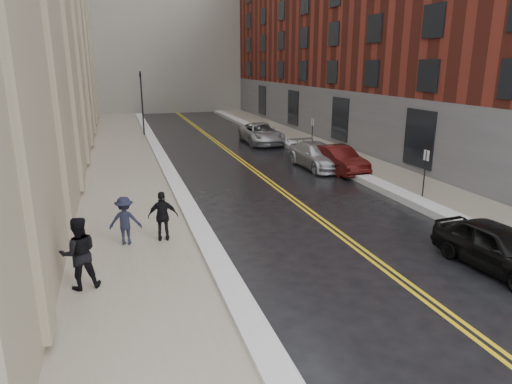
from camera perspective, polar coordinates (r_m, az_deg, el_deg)
ground at (r=11.16m, az=11.39°, el=-15.94°), size 160.00×160.00×0.00m
sidewalk_left at (r=24.93m, az=-16.02°, el=1.87°), size 4.00×64.00×0.15m
sidewalk_right at (r=28.47m, az=12.26°, el=3.81°), size 3.00×64.00×0.15m
lane_stripe_a at (r=25.94m, az=-0.66°, el=2.86°), size 0.12×64.00×0.01m
lane_stripe_b at (r=26.01m, az=-0.15°, el=2.89°), size 0.12×64.00×0.01m
snow_ridge_left at (r=25.04m, az=-10.77°, el=2.40°), size 0.70×60.80×0.26m
snow_ridge_right at (r=27.60m, az=8.90°, el=3.77°), size 0.85×60.80×0.30m
building_right at (r=38.50m, az=19.51°, el=19.71°), size 14.00×50.00×18.00m
traffic_signal at (r=38.41m, az=-14.08°, el=11.27°), size 0.18×0.15×5.20m
parking_sign_near at (r=21.07m, az=20.36°, el=2.59°), size 0.06×0.35×2.23m
parking_sign_far at (r=31.28m, az=7.05°, el=7.49°), size 0.06×0.35×2.23m
car_black at (r=14.99m, az=28.01°, el=-6.13°), size 1.96×4.16×1.38m
car_maroon at (r=25.58m, az=10.19°, el=4.06°), size 1.91×4.48×1.44m
car_silver_near at (r=26.47m, az=7.61°, el=4.54°), size 2.21×4.95×1.41m
car_silver_far at (r=34.33m, az=0.68°, el=7.32°), size 2.67×5.49×1.50m
pedestrian_a at (r=12.64m, az=-21.26°, el=-7.15°), size 1.03×0.85×1.94m
pedestrian_b at (r=15.26m, az=-16.05°, el=-3.45°), size 1.10×0.73×1.59m
pedestrian_c at (r=15.27m, az=-11.55°, el=-2.98°), size 1.02×0.51×1.66m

